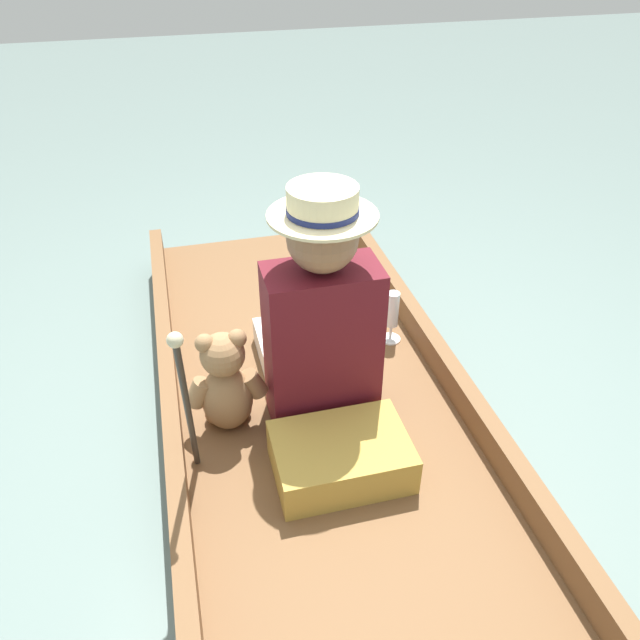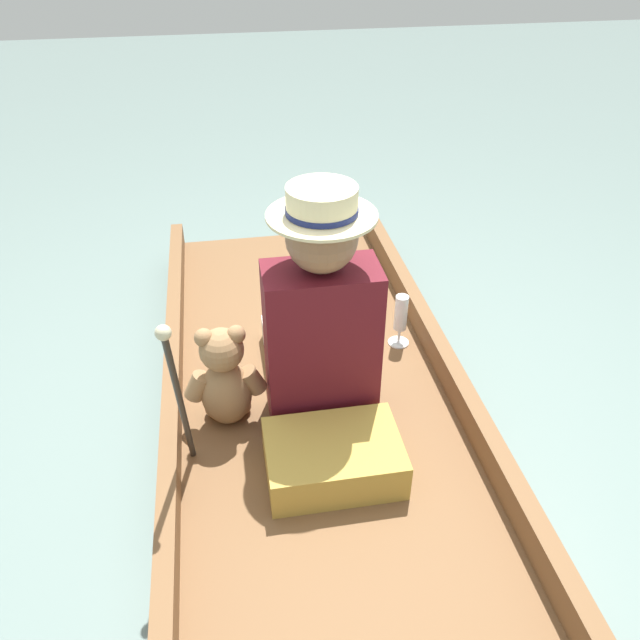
{
  "view_description": "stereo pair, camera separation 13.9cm",
  "coord_description": "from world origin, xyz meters",
  "px_view_note": "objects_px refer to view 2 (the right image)",
  "views": [
    {
      "loc": [
        -0.42,
        -1.68,
        1.76
      ],
      "look_at": [
        0.01,
        0.01,
        0.53
      ],
      "focal_mm": 35.0,
      "sensor_mm": 36.0,
      "label": 1
    },
    {
      "loc": [
        -0.28,
        -1.71,
        1.76
      ],
      "look_at": [
        0.01,
        0.01,
        0.53
      ],
      "focal_mm": 35.0,
      "sensor_mm": 36.0,
      "label": 2
    }
  ],
  "objects_px": {
    "walking_cane": "(177,388)",
    "teddy_bear": "(225,379)",
    "wine_glass": "(401,316)",
    "seated_person": "(319,326)"
  },
  "relations": [
    {
      "from": "wine_glass",
      "to": "walking_cane",
      "type": "distance_m",
      "value": 1.12
    },
    {
      "from": "walking_cane",
      "to": "teddy_bear",
      "type": "bearing_deg",
      "value": 64.54
    },
    {
      "from": "wine_glass",
      "to": "walking_cane",
      "type": "bearing_deg",
      "value": -144.31
    },
    {
      "from": "seated_person",
      "to": "wine_glass",
      "type": "xyz_separation_m",
      "value": [
        0.4,
        0.31,
        -0.22
      ]
    },
    {
      "from": "teddy_bear",
      "to": "wine_glass",
      "type": "relative_size",
      "value": 1.78
    },
    {
      "from": "teddy_bear",
      "to": "wine_glass",
      "type": "distance_m",
      "value": 0.83
    },
    {
      "from": "teddy_bear",
      "to": "walking_cane",
      "type": "distance_m",
      "value": 0.38
    },
    {
      "from": "walking_cane",
      "to": "seated_person",
      "type": "bearing_deg",
      "value": 33.68
    },
    {
      "from": "seated_person",
      "to": "walking_cane",
      "type": "distance_m",
      "value": 0.57
    },
    {
      "from": "wine_glass",
      "to": "seated_person",
      "type": "bearing_deg",
      "value": -142.07
    }
  ]
}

